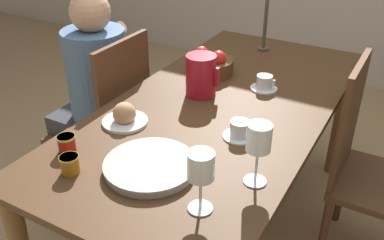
% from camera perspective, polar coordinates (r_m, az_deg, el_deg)
% --- Properties ---
extents(ground_plane, '(20.00, 20.00, 0.00)m').
position_cam_1_polar(ground_plane, '(2.30, 3.43, -14.85)').
color(ground_plane, tan).
extents(dining_table, '(0.86, 1.80, 0.76)m').
position_cam_1_polar(dining_table, '(1.90, 4.02, -0.54)').
color(dining_table, '#472D19').
rests_on(dining_table, ground_plane).
extents(chair_person_side, '(0.42, 0.42, 0.97)m').
position_cam_1_polar(chair_person_side, '(2.23, -10.90, -0.65)').
color(chair_person_side, '#51331E').
rests_on(chair_person_side, ground_plane).
extents(chair_opposite, '(0.42, 0.42, 0.97)m').
position_cam_1_polar(chair_opposite, '(2.04, 22.43, -5.73)').
color(chair_opposite, '#51331E').
rests_on(chair_opposite, ground_plane).
extents(person_seated, '(0.39, 0.41, 1.17)m').
position_cam_1_polar(person_seated, '(2.22, -12.89, 4.41)').
color(person_seated, '#33333D').
rests_on(person_seated, ground_plane).
extents(red_pitcher, '(0.16, 0.13, 0.19)m').
position_cam_1_polar(red_pitcher, '(1.88, 1.20, 6.00)').
color(red_pitcher, '#A31423').
rests_on(red_pitcher, dining_table).
extents(wine_glass_water, '(0.08, 0.08, 0.21)m').
position_cam_1_polar(wine_glass_water, '(1.30, 8.89, -2.66)').
color(wine_glass_water, white).
rests_on(wine_glass_water, dining_table).
extents(wine_glass_juice, '(0.08, 0.08, 0.20)m').
position_cam_1_polar(wine_glass_juice, '(1.19, 1.17, -6.55)').
color(wine_glass_juice, white).
rests_on(wine_glass_juice, dining_table).
extents(teacup_near_person, '(0.12, 0.12, 0.07)m').
position_cam_1_polar(teacup_near_person, '(1.60, 6.39, -1.40)').
color(teacup_near_person, silver).
rests_on(teacup_near_person, dining_table).
extents(teacup_across, '(0.12, 0.12, 0.07)m').
position_cam_1_polar(teacup_across, '(1.98, 9.62, 4.84)').
color(teacup_across, silver).
rests_on(teacup_across, dining_table).
extents(serving_tray, '(0.31, 0.31, 0.03)m').
position_cam_1_polar(serving_tray, '(1.43, -5.51, -6.14)').
color(serving_tray, '#B7B2A8').
rests_on(serving_tray, dining_table).
extents(bread_plate, '(0.18, 0.18, 0.09)m').
position_cam_1_polar(bread_plate, '(1.70, -8.98, 0.49)').
color(bread_plate, silver).
rests_on(bread_plate, dining_table).
extents(jam_jar_amber, '(0.07, 0.07, 0.06)m').
position_cam_1_polar(jam_jar_amber, '(1.57, -16.37, -2.95)').
color(jam_jar_amber, '#A81E1E').
rests_on(jam_jar_amber, dining_table).
extents(jam_jar_red, '(0.07, 0.07, 0.06)m').
position_cam_1_polar(jam_jar_red, '(1.46, -15.98, -5.60)').
color(jam_jar_red, '#C67A1E').
rests_on(jam_jar_red, dining_table).
extents(fruit_bowl, '(0.22, 0.22, 0.13)m').
position_cam_1_polar(fruit_bowl, '(2.11, 2.48, 7.40)').
color(fruit_bowl, brown).
rests_on(fruit_bowl, dining_table).
extents(candlestick_tall, '(0.06, 0.06, 0.39)m').
position_cam_1_polar(candlestick_tall, '(2.41, 9.77, 12.71)').
color(candlestick_tall, '#4C4238').
rests_on(candlestick_tall, dining_table).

